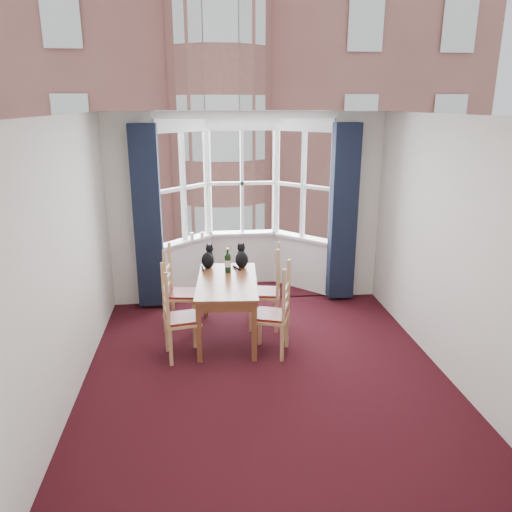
{
  "coord_description": "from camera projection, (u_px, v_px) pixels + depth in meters",
  "views": [
    {
      "loc": [
        -0.65,
        -4.96,
        2.91
      ],
      "look_at": [
        0.01,
        1.05,
        1.05
      ],
      "focal_mm": 35.0,
      "sensor_mm": 36.0,
      "label": 1
    }
  ],
  "objects": [
    {
      "name": "cat_right",
      "position": [
        242.0,
        258.0,
        6.72
      ],
      "size": [
        0.17,
        0.25,
        0.34
      ],
      "color": "black",
      "rests_on": "dining_table"
    },
    {
      "name": "chair_left_far",
      "position": [
        176.0,
        295.0,
        6.62
      ],
      "size": [
        0.45,
        0.47,
        0.92
      ],
      "color": "tan",
      "rests_on": "floor"
    },
    {
      "name": "chair_left_near",
      "position": [
        174.0,
        321.0,
        5.83
      ],
      "size": [
        0.47,
        0.49,
        0.92
      ],
      "color": "tan",
      "rests_on": "floor"
    },
    {
      "name": "wall_back_pier_left",
      "position": [
        133.0,
        212.0,
        7.19
      ],
      "size": [
        0.7,
        0.12,
        2.8
      ],
      "primitive_type": "cube",
      "color": "silver",
      "rests_on": "floor"
    },
    {
      "name": "chair_right_near",
      "position": [
        278.0,
        317.0,
        5.92
      ],
      "size": [
        0.51,
        0.53,
        0.92
      ],
      "color": "tan",
      "rests_on": "floor"
    },
    {
      "name": "street",
      "position": [
        211.0,
        225.0,
        38.04
      ],
      "size": [
        80.0,
        80.0,
        0.0
      ],
      "primitive_type": "plane",
      "color": "#333335",
      "rests_on": "ground"
    },
    {
      "name": "candle_short",
      "position": [
        202.0,
        236.0,
        7.79
      ],
      "size": [
        0.06,
        0.06,
        0.11
      ],
      "primitive_type": "cylinder",
      "color": "white",
      "rests_on": "bay_window"
    },
    {
      "name": "tenement_building",
      "position": [
        218.0,
        140.0,
        18.47
      ],
      "size": [
        18.4,
        7.8,
        15.2
      ],
      "color": "#A76256",
      "rests_on": "street"
    },
    {
      "name": "ceiling",
      "position": [
        267.0,
        115.0,
        4.81
      ],
      "size": [
        4.5,
        4.5,
        0.0
      ],
      "primitive_type": "plane",
      "rotation": [
        3.14,
        0.0,
        0.0
      ],
      "color": "white",
      "rests_on": "floor"
    },
    {
      "name": "chair_right_far",
      "position": [
        271.0,
        294.0,
        6.65
      ],
      "size": [
        0.47,
        0.49,
        0.92
      ],
      "color": "tan",
      "rests_on": "floor"
    },
    {
      "name": "candle_tall",
      "position": [
        192.0,
        236.0,
        7.75
      ],
      "size": [
        0.06,
        0.06,
        0.11
      ],
      "primitive_type": "cylinder",
      "color": "white",
      "rests_on": "bay_window"
    },
    {
      "name": "floor",
      "position": [
        265.0,
        372.0,
        5.63
      ],
      "size": [
        4.5,
        4.5,
        0.0
      ],
      "primitive_type": "plane",
      "color": "black",
      "rests_on": "ground"
    },
    {
      "name": "wall_near",
      "position": [
        312.0,
        358.0,
        3.08
      ],
      "size": [
        4.0,
        0.0,
        4.0
      ],
      "primitive_type": "plane",
      "rotation": [
        -1.57,
        0.0,
        0.0
      ],
      "color": "silver",
      "rests_on": "floor"
    },
    {
      "name": "curtain_right",
      "position": [
        343.0,
        213.0,
        7.35
      ],
      "size": [
        0.38,
        0.22,
        2.6
      ],
      "primitive_type": "cube",
      "color": "#151C30",
      "rests_on": "floor"
    },
    {
      "name": "wall_back_pier_right",
      "position": [
        355.0,
        207.0,
        7.53
      ],
      "size": [
        0.7,
        0.12,
        2.8
      ],
      "primitive_type": "cube",
      "color": "silver",
      "rests_on": "floor"
    },
    {
      "name": "cat_left",
      "position": [
        208.0,
        259.0,
        6.71
      ],
      "size": [
        0.24,
        0.27,
        0.33
      ],
      "color": "black",
      "rests_on": "dining_table"
    },
    {
      "name": "wine_bottle",
      "position": [
        228.0,
        262.0,
        6.52
      ],
      "size": [
        0.08,
        0.08,
        0.33
      ],
      "color": "black",
      "rests_on": "dining_table"
    },
    {
      "name": "bay_window",
      "position": [
        243.0,
        203.0,
        7.84
      ],
      "size": [
        2.76,
        0.94,
        2.8
      ],
      "color": "white",
      "rests_on": "floor"
    },
    {
      "name": "wall_right",
      "position": [
        448.0,
        248.0,
        5.43
      ],
      "size": [
        0.0,
        4.5,
        4.5
      ],
      "primitive_type": "plane",
      "rotation": [
        1.57,
        0.0,
        -1.57
      ],
      "color": "silver",
      "rests_on": "floor"
    },
    {
      "name": "dining_table",
      "position": [
        227.0,
        288.0,
        6.29
      ],
      "size": [
        0.83,
        1.43,
        0.78
      ],
      "color": "brown",
      "rests_on": "floor"
    },
    {
      "name": "wall_left",
      "position": [
        69.0,
        260.0,
        5.01
      ],
      "size": [
        0.0,
        4.5,
        4.5
      ],
      "primitive_type": "plane",
      "rotation": [
        1.57,
        0.0,
        1.57
      ],
      "color": "silver",
      "rests_on": "floor"
    },
    {
      "name": "curtain_left",
      "position": [
        148.0,
        218.0,
        7.06
      ],
      "size": [
        0.38,
        0.22,
        2.6
      ],
      "primitive_type": "cube",
      "color": "#151C30",
      "rests_on": "floor"
    }
  ]
}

